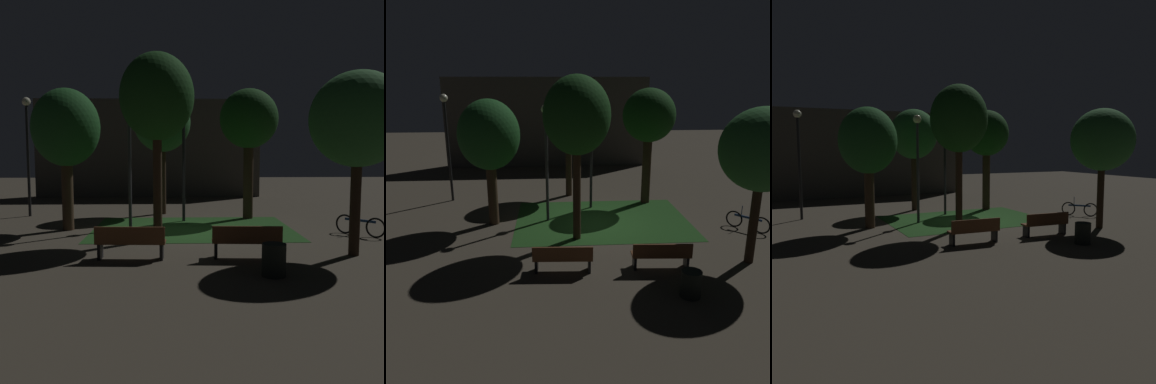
# 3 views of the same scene
# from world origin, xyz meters

# --- Properties ---
(ground_plane) EXTENTS (60.00, 60.00, 0.00)m
(ground_plane) POSITION_xyz_m (0.00, 0.00, 0.00)
(ground_plane) COLOR #4C4438
(grass_lawn) EXTENTS (7.06, 5.13, 0.01)m
(grass_lawn) POSITION_xyz_m (0.27, 0.52, 0.01)
(grass_lawn) COLOR #23511E
(grass_lawn) RESTS_ON ground
(bench_front_right) EXTENTS (1.82, 0.57, 0.88)m
(bench_front_right) POSITION_xyz_m (-1.51, -3.95, 0.48)
(bench_front_right) COLOR brown
(bench_front_right) RESTS_ON ground
(bench_by_lamp) EXTENTS (1.83, 0.59, 0.88)m
(bench_by_lamp) POSITION_xyz_m (1.50, -3.95, 0.48)
(bench_by_lamp) COLOR brown
(bench_by_lamp) RESTS_ON ground
(tree_near_wall) EXTENTS (2.31, 2.31, 5.80)m
(tree_near_wall) POSITION_xyz_m (-0.91, -1.37, 4.40)
(tree_near_wall) COLOR #38281C
(tree_near_wall) RESTS_ON ground
(tree_right_canopy) EXTENTS (2.47, 2.47, 5.31)m
(tree_right_canopy) POSITION_xyz_m (-0.93, 4.24, 3.97)
(tree_right_canopy) COLOR #38281C
(tree_right_canopy) RESTS_ON ground
(tree_back_left) EXTENTS (2.54, 2.54, 4.89)m
(tree_back_left) POSITION_xyz_m (4.44, -3.66, 3.60)
(tree_back_left) COLOR #2D2116
(tree_back_left) RESTS_ON ground
(tree_lawn_side) EXTENTS (2.35, 2.35, 4.94)m
(tree_lawn_side) POSITION_xyz_m (-4.14, 0.41, 3.53)
(tree_lawn_side) COLOR #423021
(tree_lawn_side) RESTS_ON ground
(tree_left_canopy) EXTENTS (2.36, 2.36, 5.29)m
(tree_left_canopy) POSITION_xyz_m (2.63, 2.81, 3.99)
(tree_left_canopy) COLOR #38281C
(tree_left_canopy) RESTS_ON ground
(lamp_post_plaza_west) EXTENTS (0.36, 0.36, 5.01)m
(lamp_post_plaza_west) POSITION_xyz_m (-6.57, 3.75, 3.36)
(lamp_post_plaza_west) COLOR black
(lamp_post_plaza_west) RESTS_ON ground
(lamp_post_near_wall) EXTENTS (0.36, 0.36, 4.71)m
(lamp_post_near_wall) POSITION_xyz_m (-1.97, 0.60, 3.18)
(lamp_post_near_wall) COLOR #333338
(lamp_post_near_wall) RESTS_ON ground
(lamp_post_plaza_east) EXTENTS (0.36, 0.36, 5.04)m
(lamp_post_plaza_east) POSITION_xyz_m (-0.03, 2.18, 3.38)
(lamp_post_plaza_east) COLOR black
(lamp_post_plaza_east) RESTS_ON ground
(trash_bin) EXTENTS (0.54, 0.54, 0.74)m
(trash_bin) POSITION_xyz_m (1.86, -5.55, 0.37)
(trash_bin) COLOR black
(trash_bin) RESTS_ON ground
(bicycle) EXTENTS (1.18, 1.31, 0.93)m
(bicycle) POSITION_xyz_m (5.72, -1.01, 0.34)
(bicycle) COLOR black
(bicycle) RESTS_ON ground
(building_wall_backdrop) EXTENTS (13.33, 0.80, 5.81)m
(building_wall_backdrop) POSITION_xyz_m (-1.98, 11.57, 2.91)
(building_wall_backdrop) COLOR #4C4742
(building_wall_backdrop) RESTS_ON ground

